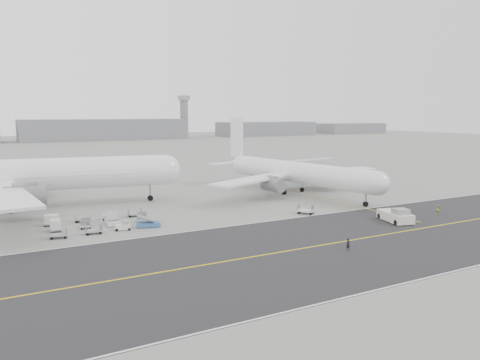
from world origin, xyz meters
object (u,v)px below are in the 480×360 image
airliner_a (13,176)px  pushback_tug (396,216)px  control_tower (184,116)px  jet_bridge (308,167)px  airliner_b (294,172)px  ground_crew_b (437,210)px  ground_crew_a (348,244)px

airliner_a → pushback_tug: size_ratio=7.25×
control_tower → pushback_tug: bearing=-104.8°
control_tower → pushback_tug: 287.67m
control_tower → jet_bridge: (-61.57, -237.49, -11.60)m
airliner_b → jet_bridge: bearing=29.9°
airliner_a → ground_crew_b: airliner_a is taller
pushback_tug → airliner_b: bearing=101.7°
airliner_a → airliner_b: (56.68, -10.70, -1.49)m
control_tower → ground_crew_a: control_tower is taller
ground_crew_a → ground_crew_b: ground_crew_a is taller
ground_crew_b → ground_crew_a: bearing=23.6°
pushback_tug → ground_crew_b: 11.30m
jet_bridge → control_tower: bearing=68.1°
control_tower → pushback_tug: size_ratio=3.55×
control_tower → airliner_a: bearing=-118.7°
pushback_tug → airliner_a: bearing=156.9°
jet_bridge → ground_crew_b: size_ratio=10.91×
control_tower → airliner_a: control_tower is taller
airliner_a → airliner_b: airliner_a is taller
airliner_a → ground_crew_b: size_ratio=38.98×
pushback_tug → jet_bridge: size_ratio=0.49×
airliner_b → ground_crew_b: 32.33m
control_tower → airliner_a: (-128.83, -235.67, -9.89)m
pushback_tug → jet_bridge: bearing=87.7°
pushback_tug → ground_crew_a: bearing=-139.9°
control_tower → ground_crew_a: bearing=-107.7°
jet_bridge → ground_crew_b: bearing=-98.3°
airliner_b → ground_crew_b: (9.95, -30.49, -4.06)m
jet_bridge → ground_crew_b: jet_bridge is taller
control_tower → airliner_b: (-72.15, -246.37, -11.38)m
jet_bridge → ground_crew_b: 39.57m
pushback_tug → ground_crew_b: pushback_tug is taller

